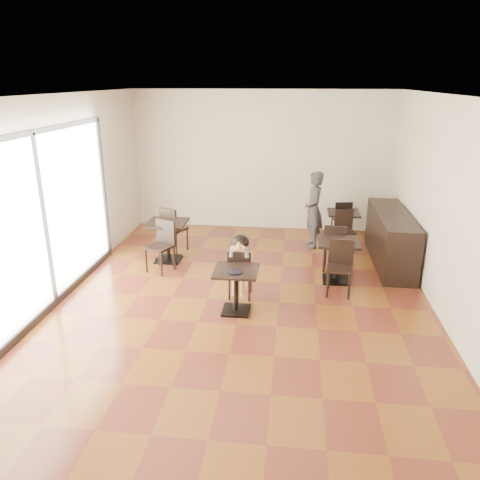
# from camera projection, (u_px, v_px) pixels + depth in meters

# --- Properties ---
(floor) EXTENTS (6.00, 8.00, 0.01)m
(floor) POSITION_uv_depth(u_px,v_px,m) (243.00, 301.00, 7.60)
(floor) COLOR brown
(floor) RESTS_ON ground
(ceiling) EXTENTS (6.00, 8.00, 0.01)m
(ceiling) POSITION_uv_depth(u_px,v_px,m) (243.00, 95.00, 6.55)
(ceiling) COLOR silver
(ceiling) RESTS_ON floor
(wall_back) EXTENTS (6.00, 0.01, 3.20)m
(wall_back) POSITION_uv_depth(u_px,v_px,m) (262.00, 161.00, 10.83)
(wall_back) COLOR silver
(wall_back) RESTS_ON floor
(wall_front) EXTENTS (6.00, 0.01, 3.20)m
(wall_front) POSITION_uv_depth(u_px,v_px,m) (181.00, 349.00, 3.32)
(wall_front) COLOR silver
(wall_front) RESTS_ON floor
(wall_left) EXTENTS (0.01, 8.00, 3.20)m
(wall_left) POSITION_uv_depth(u_px,v_px,m) (55.00, 200.00, 7.41)
(wall_left) COLOR silver
(wall_left) RESTS_ON floor
(wall_right) EXTENTS (0.01, 8.00, 3.20)m
(wall_right) POSITION_uv_depth(u_px,v_px,m) (449.00, 212.00, 6.74)
(wall_right) COLOR silver
(wall_right) RESTS_ON floor
(storefront_window) EXTENTS (0.04, 4.50, 2.60)m
(storefront_window) POSITION_uv_depth(u_px,v_px,m) (43.00, 221.00, 7.00)
(storefront_window) COLOR white
(storefront_window) RESTS_ON floor
(child_table) EXTENTS (0.66, 0.66, 0.70)m
(child_table) POSITION_uv_depth(u_px,v_px,m) (236.00, 291.00, 7.14)
(child_table) COLOR black
(child_table) RESTS_ON floor
(child_chair) EXTENTS (0.38, 0.38, 0.84)m
(child_chair) POSITION_uv_depth(u_px,v_px,m) (240.00, 272.00, 7.63)
(child_chair) COLOR black
(child_chair) RESTS_ON floor
(child) EXTENTS (0.38, 0.53, 1.06)m
(child) POSITION_uv_depth(u_px,v_px,m) (240.00, 266.00, 7.59)
(child) COLOR gray
(child) RESTS_ON child_chair
(plate) EXTENTS (0.24, 0.24, 0.01)m
(plate) POSITION_uv_depth(u_px,v_px,m) (235.00, 272.00, 6.93)
(plate) COLOR black
(plate) RESTS_ON child_table
(pizza_slice) EXTENTS (0.25, 0.19, 0.06)m
(pizza_slice) POSITION_uv_depth(u_px,v_px,m) (239.00, 248.00, 7.29)
(pizza_slice) COLOR #E8C377
(pizza_slice) RESTS_ON child
(adult_patron) EXTENTS (0.48, 0.64, 1.62)m
(adult_patron) POSITION_uv_depth(u_px,v_px,m) (314.00, 210.00, 9.79)
(adult_patron) COLOR #37363B
(adult_patron) RESTS_ON floor
(cafe_table_mid) EXTENTS (0.80, 0.80, 0.75)m
(cafe_table_mid) POSITION_uv_depth(u_px,v_px,m) (337.00, 261.00, 8.23)
(cafe_table_mid) COLOR black
(cafe_table_mid) RESTS_ON floor
(cafe_table_left) EXTENTS (0.99, 0.99, 0.79)m
(cafe_table_left) POSITION_uv_depth(u_px,v_px,m) (168.00, 241.00, 9.16)
(cafe_table_left) COLOR black
(cafe_table_left) RESTS_ON floor
(cafe_table_back) EXTENTS (0.76, 0.76, 0.71)m
(cafe_table_back) POSITION_uv_depth(u_px,v_px,m) (342.00, 228.00, 10.15)
(cafe_table_back) COLOR black
(cafe_table_back) RESTS_ON floor
(chair_mid_a) EXTENTS (0.46, 0.46, 0.91)m
(chair_mid_a) POSITION_uv_depth(u_px,v_px,m) (335.00, 246.00, 8.72)
(chair_mid_a) COLOR black
(chair_mid_a) RESTS_ON floor
(chair_mid_b) EXTENTS (0.46, 0.46, 0.91)m
(chair_mid_b) POSITION_uv_depth(u_px,v_px,m) (340.00, 269.00, 7.69)
(chair_mid_b) COLOR black
(chair_mid_b) RESTS_ON floor
(chair_left_a) EXTENTS (0.57, 0.57, 0.95)m
(chair_left_a) POSITION_uv_depth(u_px,v_px,m) (174.00, 229.00, 9.65)
(chair_left_a) COLOR black
(chair_left_a) RESTS_ON floor
(chair_left_b) EXTENTS (0.57, 0.57, 0.95)m
(chair_left_b) POSITION_uv_depth(u_px,v_px,m) (160.00, 247.00, 8.62)
(chair_left_b) COLOR black
(chair_left_b) RESTS_ON floor
(chair_back_a) EXTENTS (0.44, 0.44, 0.85)m
(chair_back_a) POSITION_uv_depth(u_px,v_px,m) (341.00, 219.00, 10.54)
(chair_back_a) COLOR black
(chair_back_a) RESTS_ON floor
(chair_back_b) EXTENTS (0.44, 0.44, 0.85)m
(chair_back_b) POSITION_uv_depth(u_px,v_px,m) (345.00, 232.00, 9.61)
(chair_back_b) COLOR black
(chair_back_b) RESTS_ON floor
(service_counter) EXTENTS (0.60, 2.40, 1.00)m
(service_counter) POSITION_uv_depth(u_px,v_px,m) (391.00, 238.00, 9.02)
(service_counter) COLOR black
(service_counter) RESTS_ON floor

